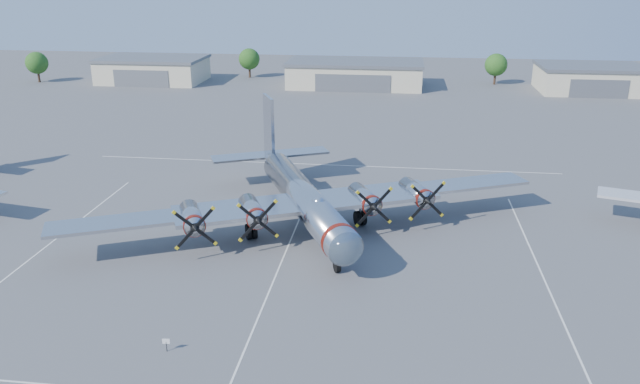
# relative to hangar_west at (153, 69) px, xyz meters

# --- Properties ---
(ground) EXTENTS (260.00, 260.00, 0.00)m
(ground) POSITION_rel_hangar_west_xyz_m (45.00, -81.96, -2.71)
(ground) COLOR #4F4F51
(ground) RESTS_ON ground
(parking_lines) EXTENTS (60.00, 50.08, 0.01)m
(parking_lines) POSITION_rel_hangar_west_xyz_m (45.00, -83.71, -2.71)
(parking_lines) COLOR silver
(parking_lines) RESTS_ON ground
(hangar_west) EXTENTS (22.60, 14.60, 5.40)m
(hangar_west) POSITION_rel_hangar_west_xyz_m (0.00, 0.00, 0.00)
(hangar_west) COLOR beige
(hangar_west) RESTS_ON ground
(hangar_center) EXTENTS (28.60, 14.60, 5.40)m
(hangar_center) POSITION_rel_hangar_west_xyz_m (45.00, -0.00, -0.00)
(hangar_center) COLOR beige
(hangar_center) RESTS_ON ground
(hangar_east) EXTENTS (20.60, 14.60, 5.40)m
(hangar_east) POSITION_rel_hangar_west_xyz_m (93.00, 0.00, 0.00)
(hangar_east) COLOR beige
(hangar_east) RESTS_ON ground
(tree_far_west) EXTENTS (4.80, 4.80, 6.64)m
(tree_far_west) POSITION_rel_hangar_west_xyz_m (-25.00, -3.96, 1.51)
(tree_far_west) COLOR #382619
(tree_far_west) RESTS_ON ground
(tree_west) EXTENTS (4.80, 4.80, 6.64)m
(tree_west) POSITION_rel_hangar_west_xyz_m (20.00, 8.04, 1.51)
(tree_west) COLOR #382619
(tree_west) RESTS_ON ground
(tree_east) EXTENTS (4.80, 4.80, 6.64)m
(tree_east) POSITION_rel_hangar_west_xyz_m (75.00, 6.04, 1.51)
(tree_east) COLOR #382619
(tree_east) RESTS_ON ground
(main_bomber_b29) EXTENTS (55.56, 48.36, 10.29)m
(main_bomber_b29) POSITION_rel_hangar_west_xyz_m (45.40, -76.85, -2.71)
(main_bomber_b29) COLOR silver
(main_bomber_b29) RESTS_ON ground
(info_placard) EXTENTS (0.51, 0.08, 0.96)m
(info_placard) POSITION_rel_hangar_west_xyz_m (39.89, -99.64, -2.04)
(info_placard) COLOR black
(info_placard) RESTS_ON ground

